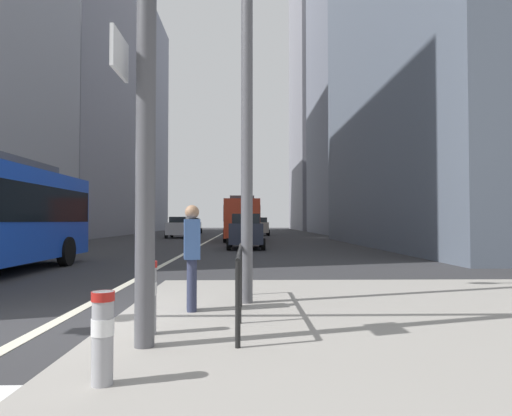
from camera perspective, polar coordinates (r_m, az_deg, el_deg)
The scene contains 17 objects.
ground_plane at distance 26.91m, azimuth -7.51°, elevation -4.94°, with size 160.00×160.00×0.00m, color #303033.
median_island at distance 6.45m, azimuth 23.43°, elevation -14.65°, with size 9.00×10.00×0.15m, color gray.
lane_centre_line at distance 36.86m, azimuth -5.83°, elevation -4.05°, with size 0.20×80.00×0.01m, color beige.
office_tower_left_mid at distance 54.56m, azimuth -22.59°, elevation 17.50°, with size 11.34×23.44×38.68m, color gray.
office_tower_left_far at distance 75.70m, azimuth -16.01°, elevation 10.25°, with size 10.23×17.75×34.19m, color slate.
office_tower_right_mid at distance 58.95m, azimuth 13.16°, elevation 16.69°, with size 10.36×23.56×40.14m, color slate.
office_tower_right_far at distance 86.66m, azimuth 8.39°, elevation 15.11°, with size 10.27×21.65×53.07m, color gray.
city_bus_red_receding at distance 36.35m, azimuth -1.75°, elevation -1.20°, with size 2.74×11.24×3.40m.
car_oncoming_mid at distance 42.61m, azimuth -9.67°, elevation -2.39°, with size 2.05×4.60×1.94m.
car_receding_near at distance 49.33m, azimuth 0.46°, elevation -2.31°, with size 2.05×4.42×1.94m.
car_receding_far at distance 25.42m, azimuth -1.28°, elevation -2.91°, with size 2.04×4.51×1.94m.
car_oncoming_far at distance 56.36m, azimuth -7.94°, elevation -2.22°, with size 2.13×4.12×1.94m.
street_lamp_post at distance 8.60m, azimuth -1.14°, elevation 24.13°, with size 5.50×0.32×8.00m.
bollard_left at distance 4.20m, azimuth -18.74°, elevation -14.61°, with size 0.20×0.20×0.79m.
bollard_right at distance 5.83m, azimuth -13.32°, elevation -10.41°, with size 0.20×0.20×0.90m.
pedestrian_railing at distance 6.82m, azimuth -2.04°, elevation -7.43°, with size 0.06×3.62×0.98m.
pedestrian_waiting at distance 7.14m, azimuth -8.08°, elevation -5.52°, with size 0.30×0.41×1.64m.
Camera 1 is at (2.88, -6.72, 1.54)m, focal length 31.78 mm.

